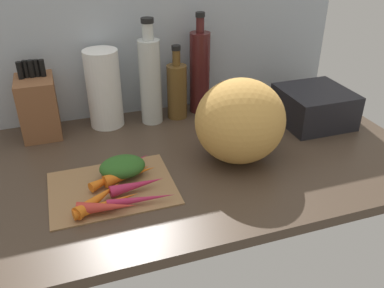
{
  "coord_description": "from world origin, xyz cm",
  "views": [
    {
      "loc": [
        -18.87,
        -103.23,
        65.09
      ],
      "look_at": [
        11.92,
        -12.0,
        10.84
      ],
      "focal_mm": 38.11,
      "sensor_mm": 36.0,
      "label": 1
    }
  ],
  "objects": [
    {
      "name": "carrot_0",
      "position": [
        -4.12,
        -14.17,
        2.35
      ],
      "size": [
        15.23,
        4.8,
        3.11
      ],
      "primitive_type": "cone",
      "rotation": [
        0.0,
        1.57,
        0.11
      ],
      "color": "#B2264C",
      "rests_on": "cutting_board"
    },
    {
      "name": "carrot_4",
      "position": [
        -4.47,
        -8.28,
        2.25
      ],
      "size": [
        14.3,
        5.45,
        2.9
      ],
      "primitive_type": "cone",
      "rotation": [
        0.0,
        1.57,
        0.19
      ],
      "color": "orange",
      "rests_on": "cutting_board"
    },
    {
      "name": "wall_back",
      "position": [
        0.0,
        38.5,
        30.0
      ],
      "size": [
        170.0,
        3.0,
        60.0
      ],
      "primitive_type": "cube",
      "color": "#ADB7C1",
      "rests_on": "ground_plane"
    },
    {
      "name": "carrot_8",
      "position": [
        -13.29,
        -21.3,
        2.56
      ],
      "size": [
        14.83,
        6.61,
        3.52
      ],
      "primitive_type": "cone",
      "rotation": [
        0.0,
        1.57,
        -0.22
      ],
      "color": "red",
      "rests_on": "cutting_board"
    },
    {
      "name": "carrot_greens_pile",
      "position": [
        -6.6,
        -5.74,
        3.51
      ],
      "size": [
        12.82,
        9.86,
        5.42
      ],
      "primitive_type": "ellipsoid",
      "color": "#2D6023",
      "rests_on": "cutting_board"
    },
    {
      "name": "paper_towel_roll",
      "position": [
        -5.76,
        29.5,
        13.43
      ],
      "size": [
        11.61,
        11.61,
        26.86
      ],
      "primitive_type": "cylinder",
      "color": "white",
      "rests_on": "ground_plane"
    },
    {
      "name": "bottle_0",
      "position": [
        9.94,
        26.97,
        15.82
      ],
      "size": [
        7.47,
        7.47,
        36.57
      ],
      "color": "silver",
      "rests_on": "ground_plane"
    },
    {
      "name": "carrot_6",
      "position": [
        -4.33,
        -20.18,
        1.97
      ],
      "size": [
        17.7,
        3.85,
        2.34
      ],
      "primitive_type": "cone",
      "rotation": [
        0.0,
        1.57,
        -0.09
      ],
      "color": "#B2264C",
      "rests_on": "cutting_board"
    },
    {
      "name": "cutting_board",
      "position": [
        -10.48,
        -10.3,
        0.4
      ],
      "size": [
        33.36,
        25.89,
        0.8
      ],
      "primitive_type": "cube",
      "color": "#997047",
      "rests_on": "ground_plane"
    },
    {
      "name": "carrot_5",
      "position": [
        -13.0,
        -19.45,
        2.17
      ],
      "size": [
        17.35,
        6.46,
        2.73
      ],
      "primitive_type": "cone",
      "rotation": [
        0.0,
        1.57,
        0.22
      ],
      "color": "orange",
      "rests_on": "cutting_board"
    },
    {
      "name": "dish_rack",
      "position": [
        64.13,
        7.8,
        6.09
      ],
      "size": [
        22.91,
        22.79,
        12.18
      ],
      "primitive_type": "cube",
      "color": "black",
      "rests_on": "ground_plane"
    },
    {
      "name": "bottle_2",
      "position": [
        29.13,
        30.28,
        15.44
      ],
      "size": [
        7.35,
        7.35,
        36.43
      ],
      "color": "#471919",
      "rests_on": "ground_plane"
    },
    {
      "name": "carrot_3",
      "position": [
        -4.77,
        -2.33,
        1.94
      ],
      "size": [
        15.19,
        8.55,
        2.28
      ],
      "primitive_type": "cone",
      "rotation": [
        0.0,
        1.57,
        0.43
      ],
      "color": "#B2264C",
      "rests_on": "cutting_board"
    },
    {
      "name": "bottle_1",
      "position": [
        19.62,
        27.74,
        10.51
      ],
      "size": [
        7.12,
        7.12,
        26.59
      ],
      "color": "brown",
      "rests_on": "ground_plane"
    },
    {
      "name": "winter_squash",
      "position": [
        28.58,
        -6.56,
        12.61
      ],
      "size": [
        26.75,
        25.13,
        25.22
      ],
      "primitive_type": "ellipsoid",
      "color": "gold",
      "rests_on": "ground_plane"
    },
    {
      "name": "carrot_1",
      "position": [
        -11.1,
        -8.61,
        2.19
      ],
      "size": [
        11.29,
        7.8,
        2.77
      ],
      "primitive_type": "cone",
      "rotation": [
        0.0,
        1.57,
        0.49
      ],
      "color": "orange",
      "rests_on": "cutting_board"
    },
    {
      "name": "knife_block",
      "position": [
        -27.55,
        30.04,
        10.17
      ],
      "size": [
        11.95,
        16.73,
        25.28
      ],
      "color": "brown",
      "rests_on": "ground_plane"
    },
    {
      "name": "carrot_7",
      "position": [
        -5.68,
        -8.29,
        2.54
      ],
      "size": [
        14.18,
        7.38,
        3.48
      ],
      "primitive_type": "cone",
      "rotation": [
        0.0,
        1.57,
        0.3
      ],
      "color": "orange",
      "rests_on": "cutting_board"
    },
    {
      "name": "ground_plane",
      "position": [
        0.0,
        0.0,
        -1.5
      ],
      "size": [
        170.0,
        80.0,
        3.0
      ],
      "primitive_type": "cube",
      "color": "#47382B"
    },
    {
      "name": "carrot_2",
      "position": [
        -14.56,
        -16.75,
        2.53
      ],
      "size": [
        14.19,
        12.46,
        3.45
      ],
      "primitive_type": "cone",
      "rotation": [
        0.0,
        1.57,
        0.68
      ],
      "color": "orange",
      "rests_on": "cutting_board"
    }
  ]
}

